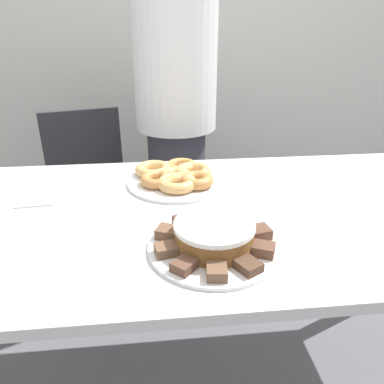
{
  "coord_description": "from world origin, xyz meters",
  "views": [
    {
      "loc": [
        -0.16,
        -0.97,
        1.29
      ],
      "look_at": [
        -0.06,
        0.01,
        0.82
      ],
      "focal_mm": 35.0,
      "sensor_mm": 36.0,
      "label": 1
    }
  ],
  "objects_px": {
    "person_standing": "(176,116)",
    "plate_donuts": "(176,181)",
    "frosted_cake": "(214,234)",
    "plate_cake": "(214,247)",
    "napkin": "(36,200)",
    "office_chair_left": "(92,204)"
  },
  "relations": [
    {
      "from": "person_standing",
      "to": "plate_donuts",
      "type": "distance_m",
      "value": 0.6
    },
    {
      "from": "person_standing",
      "to": "napkin",
      "type": "height_order",
      "value": "person_standing"
    },
    {
      "from": "person_standing",
      "to": "frosted_cake",
      "type": "relative_size",
      "value": 8.24
    },
    {
      "from": "plate_donuts",
      "to": "person_standing",
      "type": "bearing_deg",
      "value": 86.19
    },
    {
      "from": "plate_cake",
      "to": "frosted_cake",
      "type": "distance_m",
      "value": 0.04
    },
    {
      "from": "office_chair_left",
      "to": "napkin",
      "type": "bearing_deg",
      "value": -107.76
    },
    {
      "from": "frosted_cake",
      "to": "person_standing",
      "type": "bearing_deg",
      "value": 91.46
    },
    {
      "from": "person_standing",
      "to": "napkin",
      "type": "relative_size",
      "value": 13.41
    },
    {
      "from": "plate_cake",
      "to": "napkin",
      "type": "distance_m",
      "value": 0.6
    },
    {
      "from": "napkin",
      "to": "office_chair_left",
      "type": "bearing_deg",
      "value": 86.77
    },
    {
      "from": "plate_cake",
      "to": "napkin",
      "type": "relative_size",
      "value": 2.68
    },
    {
      "from": "office_chair_left",
      "to": "plate_donuts",
      "type": "relative_size",
      "value": 2.55
    },
    {
      "from": "plate_donuts",
      "to": "frosted_cake",
      "type": "bearing_deg",
      "value": -81.15
    },
    {
      "from": "plate_cake",
      "to": "plate_donuts",
      "type": "height_order",
      "value": "same"
    },
    {
      "from": "person_standing",
      "to": "napkin",
      "type": "bearing_deg",
      "value": -125.37
    },
    {
      "from": "frosted_cake",
      "to": "napkin",
      "type": "distance_m",
      "value": 0.6
    },
    {
      "from": "person_standing",
      "to": "frosted_cake",
      "type": "distance_m",
      "value": 1.01
    },
    {
      "from": "person_standing",
      "to": "napkin",
      "type": "distance_m",
      "value": 0.84
    },
    {
      "from": "plate_donuts",
      "to": "napkin",
      "type": "relative_size",
      "value": 2.78
    },
    {
      "from": "person_standing",
      "to": "office_chair_left",
      "type": "xyz_separation_m",
      "value": [
        -0.45,
        0.01,
        -0.45
      ]
    },
    {
      "from": "person_standing",
      "to": "office_chair_left",
      "type": "height_order",
      "value": "person_standing"
    },
    {
      "from": "person_standing",
      "to": "plate_donuts",
      "type": "xyz_separation_m",
      "value": [
        -0.04,
        -0.59,
        -0.08
      ]
    }
  ]
}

